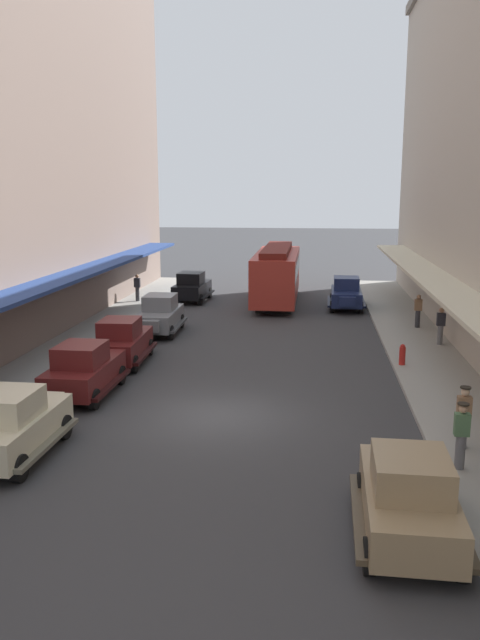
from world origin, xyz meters
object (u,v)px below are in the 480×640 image
Objects in this scene: parked_car_0 at (121,340)px; pedestrian_2 at (137,287)px; pedestrian_3 at (418,311)px; pedestrian_5 at (441,326)px; parked_car_2 at (346,293)px; streetcar at (277,272)px; fire_hydrant at (402,354)px; parked_car_1 at (408,494)px; parked_car_3 at (84,369)px; parked_car_5 at (12,423)px; parked_car_4 at (159,314)px; parked_car_6 at (192,286)px; pedestrian_4 at (461,435)px; pedestrian_0 at (464,416)px.

pedestrian_2 is (-3.13, 13.61, 0.05)m from parked_car_0.
pedestrian_5 is (0.42, -3.60, 0.00)m from pedestrian_3.
pedestrian_3 is at bearing -59.57° from parked_car_2.
parked_car_0 is 15.64m from streetcar.
parked_car_2 is at bearing 97.10° from fire_hydrant.
parked_car_1 is 28.76m from pedestrian_2.
parked_car_0 reaches higher than fire_hydrant.
parked_car_3 is at bearing 139.97° from parked_car_1.
streetcar reaches higher than parked_car_5.
parked_car_1 is 20.13m from parked_car_4.
pedestrian_4 is (11.17, -23.84, 0.07)m from parked_car_6.
parked_car_0 is 14.88m from pedestrian_3.
streetcar is at bearing 77.28° from parked_car_5.
parked_car_2 is at bearing 120.43° from pedestrian_3.
streetcar is (5.37, 18.85, 0.96)m from parked_car_3.
parked_car_0 is 2.63× the size of pedestrian_3.
streetcar is (5.29, -0.12, 0.96)m from parked_car_6.
parked_car_0 is at bearing -177.37° from fire_hydrant.
parked_car_5 reaches higher than fire_hydrant.
parked_car_2 is at bearing 67.01° from parked_car_5.
pedestrian_0 is at bearing 75.56° from pedestrian_4.
parked_car_1 is 10.03m from parked_car_5.
parked_car_1 is 0.45× the size of streetcar.
pedestrian_3 is at bearing 53.02° from parked_car_5.
parked_car_1 and parked_car_4 have the same top height.
parked_car_4 reaches higher than pedestrian_3.
parked_car_4 is at bearing -89.12° from parked_car_6.
parked_car_3 reaches higher than pedestrian_3.
parked_car_2 is 6.42m from pedestrian_3.
pedestrian_5 is (3.67, -9.13, 0.05)m from parked_car_2.
pedestrian_3 and pedestrian_5 have the same top height.
pedestrian_5 is at bearing -39.18° from parked_car_6.
parked_car_5 is at bearing -91.03° from parked_car_4.
streetcar is (5.15, 9.05, 0.96)m from parked_car_4.
pedestrian_5 is (13.16, 4.10, 0.05)m from parked_car_0.
parked_car_5 is at bearing -82.44° from pedestrian_2.
parked_car_5 is at bearing -171.98° from pedestrian_0.
parked_car_4 and parked_car_6 have the same top height.
streetcar is 5.86× the size of pedestrian_2.
fire_hydrant is (11.07, 0.51, -0.38)m from parked_car_0.
parked_car_1 reaches higher than pedestrian_4.
parked_car_4 is 10.46m from streetcar.
streetcar is at bearing 98.86° from parked_car_1.
parked_car_3 and parked_car_4 have the same top height.
fire_hydrant is at bearing -25.16° from parked_car_4.
parked_car_2 and parked_car_5 have the same top height.
pedestrian_0 is (0.49, -8.21, 0.45)m from fire_hydrant.
pedestrian_4 is at bearing -76.08° from streetcar.
parked_car_4 is 2.57× the size of pedestrian_4.
fire_hydrant is at bearing -120.22° from pedestrian_5.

